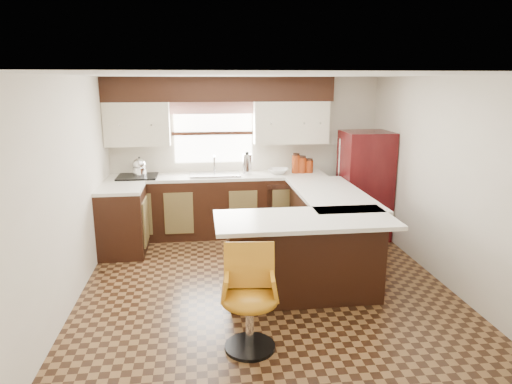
{
  "coord_description": "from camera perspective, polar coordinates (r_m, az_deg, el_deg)",
  "views": [
    {
      "loc": [
        -0.72,
        -4.92,
        2.34
      ],
      "look_at": [
        -0.05,
        0.45,
        1.02
      ],
      "focal_mm": 32.0,
      "sensor_mm": 36.0,
      "label": 1
    }
  ],
  "objects": [
    {
      "name": "floor",
      "position": [
        5.49,
        1.12,
        -11.49
      ],
      "size": [
        4.4,
        4.4,
        0.0
      ],
      "primitive_type": "plane",
      "color": "#49301A",
      "rests_on": "ground"
    },
    {
      "name": "ceiling",
      "position": [
        4.97,
        1.25,
        14.41
      ],
      "size": [
        4.4,
        4.4,
        0.0
      ],
      "primitive_type": "plane",
      "rotation": [
        3.14,
        0.0,
        0.0
      ],
      "color": "silver",
      "rests_on": "wall_back"
    },
    {
      "name": "wall_back",
      "position": [
        7.24,
        -1.32,
        4.67
      ],
      "size": [
        4.4,
        0.0,
        4.4
      ],
      "primitive_type": "plane",
      "rotation": [
        1.57,
        0.0,
        0.0
      ],
      "color": "beige",
      "rests_on": "floor"
    },
    {
      "name": "wall_front",
      "position": [
        3.03,
        7.2,
        -8.47
      ],
      "size": [
        4.4,
        0.0,
        4.4
      ],
      "primitive_type": "plane",
      "rotation": [
        -1.57,
        0.0,
        0.0
      ],
      "color": "beige",
      "rests_on": "floor"
    },
    {
      "name": "wall_left",
      "position": [
        5.23,
        -22.21,
        0.11
      ],
      "size": [
        0.0,
        4.4,
        4.4
      ],
      "primitive_type": "plane",
      "rotation": [
        1.57,
        0.0,
        1.57
      ],
      "color": "beige",
      "rests_on": "floor"
    },
    {
      "name": "wall_right",
      "position": [
        5.78,
        22.25,
        1.32
      ],
      "size": [
        0.0,
        4.4,
        4.4
      ],
      "primitive_type": "plane",
      "rotation": [
        1.57,
        0.0,
        -1.57
      ],
      "color": "beige",
      "rests_on": "floor"
    },
    {
      "name": "base_cab_back",
      "position": [
        7.08,
        -4.67,
        -1.8
      ],
      "size": [
        3.3,
        0.6,
        0.9
      ],
      "primitive_type": "cube",
      "color": "black",
      "rests_on": "floor"
    },
    {
      "name": "base_cab_left",
      "position": [
        6.54,
        -16.33,
        -3.64
      ],
      "size": [
        0.6,
        0.7,
        0.9
      ],
      "primitive_type": "cube",
      "color": "black",
      "rests_on": "floor"
    },
    {
      "name": "counter_back",
      "position": [
        6.97,
        -4.74,
        1.95
      ],
      "size": [
        3.3,
        0.6,
        0.04
      ],
      "primitive_type": "cube",
      "color": "silver",
      "rests_on": "base_cab_back"
    },
    {
      "name": "counter_left",
      "position": [
        6.42,
        -16.61,
        0.39
      ],
      "size": [
        0.6,
        0.7,
        0.04
      ],
      "primitive_type": "cube",
      "color": "silver",
      "rests_on": "base_cab_left"
    },
    {
      "name": "soffit",
      "position": [
        6.95,
        -4.58,
        12.7
      ],
      "size": [
        3.4,
        0.35,
        0.36
      ],
      "primitive_type": "cube",
      "color": "black",
      "rests_on": "wall_back"
    },
    {
      "name": "upper_cab_left",
      "position": [
        7.03,
        -14.59,
        8.23
      ],
      "size": [
        0.94,
        0.35,
        0.64
      ],
      "primitive_type": "cube",
      "color": "beige",
      "rests_on": "wall_back"
    },
    {
      "name": "upper_cab_right",
      "position": [
        7.11,
        4.33,
        8.69
      ],
      "size": [
        1.14,
        0.35,
        0.64
      ],
      "primitive_type": "cube",
      "color": "beige",
      "rests_on": "wall_back"
    },
    {
      "name": "window_pane",
      "position": [
        7.15,
        -5.34,
        7.32
      ],
      "size": [
        1.2,
        0.02,
        0.9
      ],
      "primitive_type": "cube",
      "color": "white",
      "rests_on": "wall_back"
    },
    {
      "name": "valance",
      "position": [
        7.07,
        -5.4,
        10.43
      ],
      "size": [
        1.3,
        0.06,
        0.18
      ],
      "primitive_type": "cube",
      "color": "#D19B93",
      "rests_on": "wall_back"
    },
    {
      "name": "sink",
      "position": [
        6.94,
        -5.15,
        2.21
      ],
      "size": [
        0.75,
        0.45,
        0.03
      ],
      "primitive_type": "cube",
      "color": "#B2B2B7",
      "rests_on": "counter_back"
    },
    {
      "name": "dishwasher",
      "position": [
        6.92,
        3.74,
        -2.31
      ],
      "size": [
        0.58,
        0.03,
        0.78
      ],
      "primitive_type": "cube",
      "color": "black",
      "rests_on": "floor"
    },
    {
      "name": "cooktop",
      "position": [
        7.0,
        -14.61,
        1.89
      ],
      "size": [
        0.58,
        0.5,
        0.02
      ],
      "primitive_type": "cube",
      "color": "black",
      "rests_on": "counter_back"
    },
    {
      "name": "peninsula_long",
      "position": [
        6.08,
        8.75,
        -4.56
      ],
      "size": [
        0.6,
        1.95,
        0.9
      ],
      "primitive_type": "cube",
      "color": "black",
      "rests_on": "floor"
    },
    {
      "name": "peninsula_return",
      "position": [
        5.06,
        5.96,
        -8.27
      ],
      "size": [
        1.65,
        0.6,
        0.9
      ],
      "primitive_type": "cube",
      "color": "black",
      "rests_on": "floor"
    },
    {
      "name": "counter_pen_long",
      "position": [
        5.96,
        9.37,
        -0.22
      ],
      "size": [
        0.84,
        1.95,
        0.04
      ],
      "primitive_type": "cube",
      "color": "silver",
      "rests_on": "peninsula_long"
    },
    {
      "name": "counter_pen_return",
      "position": [
        4.82,
        6.1,
        -3.47
      ],
      "size": [
        1.89,
        0.84,
        0.04
      ],
      "primitive_type": "cube",
      "color": "silver",
      "rests_on": "peninsula_return"
    },
    {
      "name": "refrigerator",
      "position": [
        7.07,
        13.39,
        0.84
      ],
      "size": [
        0.69,
        0.67,
        1.62
      ],
      "primitive_type": "cube",
      "color": "#3B090B",
      "rests_on": "floor"
    },
    {
      "name": "bar_chair",
      "position": [
        4.11,
        -0.79,
        -13.43
      ],
      "size": [
        0.54,
        0.54,
        0.93
      ],
      "primitive_type": null,
      "rotation": [
        0.0,
        0.0,
        -0.09
      ],
      "color": "#B87514",
      "rests_on": "floor"
    },
    {
      "name": "kettle",
      "position": [
        6.97,
        -14.35,
        3.14
      ],
      "size": [
        0.21,
        0.21,
        0.28
      ],
      "primitive_type": null,
      "color": "silver",
      "rests_on": "cooktop"
    },
    {
      "name": "percolator",
      "position": [
        6.97,
        -1.12,
        3.48
      ],
      "size": [
        0.14,
        0.14,
        0.31
      ],
      "primitive_type": "cylinder",
      "color": "silver",
      "rests_on": "counter_back"
    },
    {
      "name": "mixing_bowl",
      "position": [
        7.05,
        2.8,
        2.62
      ],
      "size": [
        0.38,
        0.38,
        0.08
      ],
      "primitive_type": "imported",
      "rotation": [
        0.0,
        0.0,
        -0.29
      ],
      "color": "white",
      "rests_on": "counter_back"
    },
    {
      "name": "canister_large",
      "position": [
        7.11,
        5.0,
        3.49
      ],
      "size": [
        0.13,
        0.13,
        0.28
      ],
      "primitive_type": "cylinder",
      "color": "maroon",
      "rests_on": "counter_back"
    },
    {
      "name": "canister_med",
      "position": [
        7.13,
        5.74,
        3.34
      ],
      "size": [
        0.14,
        0.14,
        0.24
      ],
      "primitive_type": "cylinder",
      "color": "maroon",
      "rests_on": "counter_back"
    },
    {
      "name": "canister_small",
      "position": [
        7.16,
        6.63,
        3.18
      ],
      "size": [
        0.13,
        0.13,
        0.19
      ],
      "primitive_type": "cylinder",
      "color": "maroon",
      "rests_on": "counter_back"
    }
  ]
}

